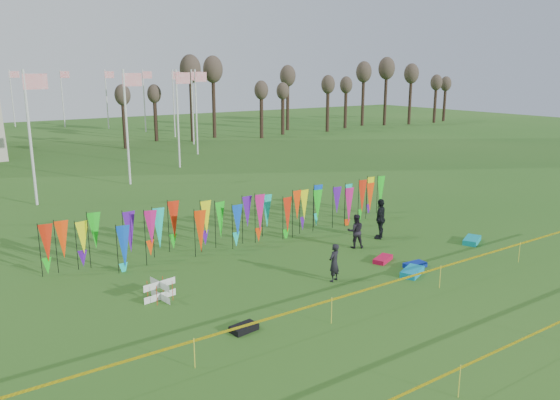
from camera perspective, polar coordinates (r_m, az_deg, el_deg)
ground at (r=20.32m, az=7.52°, el=-9.78°), size 160.00×160.00×0.00m
banner_row at (r=25.93m, az=-3.22°, el=-1.51°), size 18.64×0.64×2.17m
caution_tape_near at (r=18.96m, az=9.86°, el=-9.06°), size 26.00×0.02×0.90m
caution_tape_far at (r=16.14m, az=22.48°, el=-14.14°), size 26.00×0.02×0.90m
tree_line at (r=73.03m, az=3.55°, el=12.03°), size 53.92×1.92×7.84m
box_kite at (r=20.03m, az=-12.43°, el=-9.22°), size 0.65×0.65×0.72m
person_left at (r=21.20m, az=5.67°, el=-6.52°), size 0.65×0.56×1.51m
person_mid at (r=25.20m, az=7.90°, el=-3.24°), size 0.90×0.79×1.58m
person_right at (r=26.72m, az=10.46°, el=-1.94°), size 1.32×1.18×1.96m
kite_bag_turquoise at (r=22.57m, az=13.65°, el=-7.31°), size 1.36×1.05×0.24m
kite_bag_blue at (r=23.42m, az=13.92°, el=-6.60°), size 0.97×0.55×0.20m
kite_bag_red at (r=23.82m, az=10.70°, el=-6.09°), size 1.18×0.87×0.20m
kite_bag_black at (r=17.58m, az=-3.79°, el=-13.20°), size 0.91×0.60×0.20m
kite_bag_teal at (r=27.39m, az=19.41°, el=-3.99°), size 1.41×1.10×0.24m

